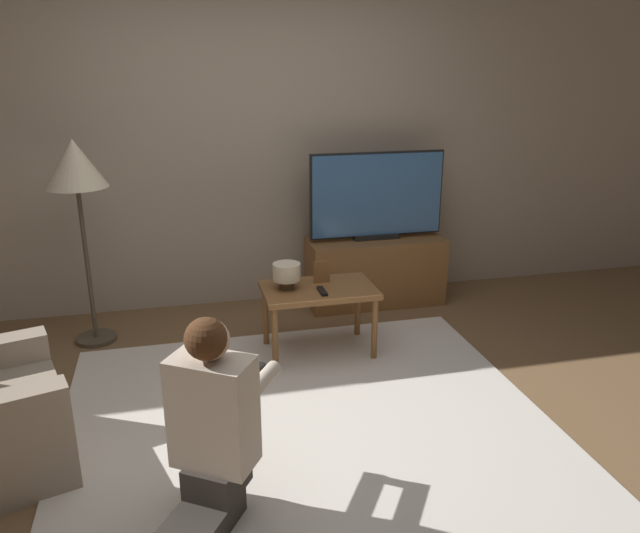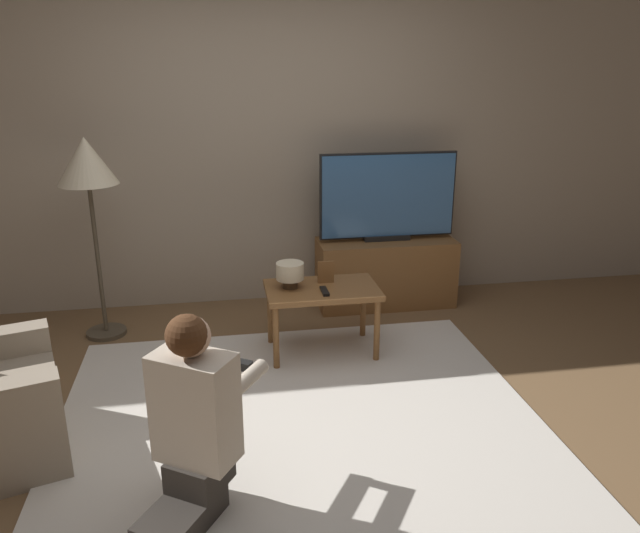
{
  "view_description": "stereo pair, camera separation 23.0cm",
  "coord_description": "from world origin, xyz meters",
  "px_view_note": "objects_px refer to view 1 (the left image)",
  "views": [
    {
      "loc": [
        -0.62,
        -2.89,
        1.9
      ],
      "look_at": [
        0.2,
        0.51,
        0.72
      ],
      "focal_mm": 35.0,
      "sensor_mm": 36.0,
      "label": 1
    },
    {
      "loc": [
        -0.4,
        -2.93,
        1.9
      ],
      "look_at": [
        0.2,
        0.51,
        0.72
      ],
      "focal_mm": 35.0,
      "sensor_mm": 36.0,
      "label": 2
    }
  ],
  "objects_px": {
    "coffee_table": "(319,296)",
    "table_lamp": "(287,273)",
    "person_kneeling": "(212,423)",
    "tv": "(377,196)",
    "floor_lamp": "(76,174)"
  },
  "relations": [
    {
      "from": "coffee_table",
      "to": "table_lamp",
      "type": "distance_m",
      "value": 0.27
    },
    {
      "from": "coffee_table",
      "to": "person_kneeling",
      "type": "xyz_separation_m",
      "value": [
        -0.8,
        -1.43,
        0.05
      ]
    },
    {
      "from": "coffee_table",
      "to": "person_kneeling",
      "type": "height_order",
      "value": "person_kneeling"
    },
    {
      "from": "tv",
      "to": "coffee_table",
      "type": "relative_size",
      "value": 1.45
    },
    {
      "from": "tv",
      "to": "table_lamp",
      "type": "height_order",
      "value": "tv"
    },
    {
      "from": "table_lamp",
      "to": "floor_lamp",
      "type": "bearing_deg",
      "value": 157.74
    },
    {
      "from": "floor_lamp",
      "to": "table_lamp",
      "type": "xyz_separation_m",
      "value": [
        1.28,
        -0.52,
        -0.61
      ]
    },
    {
      "from": "coffee_table",
      "to": "floor_lamp",
      "type": "bearing_deg",
      "value": 159.52
    },
    {
      "from": "floor_lamp",
      "to": "person_kneeling",
      "type": "distance_m",
      "value": 2.22
    },
    {
      "from": "coffee_table",
      "to": "table_lamp",
      "type": "relative_size",
      "value": 4.09
    },
    {
      "from": "tv",
      "to": "floor_lamp",
      "type": "bearing_deg",
      "value": -173.73
    },
    {
      "from": "tv",
      "to": "person_kneeling",
      "type": "bearing_deg",
      "value": -123.11
    },
    {
      "from": "person_kneeling",
      "to": "floor_lamp",
      "type": "bearing_deg",
      "value": -37.77
    },
    {
      "from": "floor_lamp",
      "to": "person_kneeling",
      "type": "relative_size",
      "value": 1.53
    },
    {
      "from": "table_lamp",
      "to": "person_kneeling",
      "type": "bearing_deg",
      "value": -111.95
    }
  ]
}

